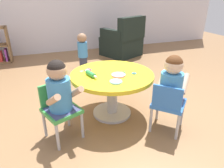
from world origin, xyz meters
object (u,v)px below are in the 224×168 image
at_px(child_chair_left, 60,109).
at_px(armchair_dark, 123,42).
at_px(rolling_pin, 91,74).
at_px(craft_table, 112,83).
at_px(child_chair_right, 168,104).
at_px(seated_child_right, 172,81).
at_px(craft_scissors, 87,70).
at_px(seated_child_left, 59,88).
at_px(toddler_standing, 83,51).

bearing_deg(child_chair_left, armchair_dark, 55.28).
height_order(child_chair_left, rolling_pin, rolling_pin).
bearing_deg(craft_table, child_chair_right, -49.72).
height_order(seated_child_right, craft_scissors, seated_child_right).
bearing_deg(child_chair_right, craft_table, 130.28).
bearing_deg(child_chair_right, seated_child_left, 166.29).
relative_size(child_chair_left, seated_child_right, 1.05).
bearing_deg(child_chair_left, rolling_pin, 29.01).
height_order(child_chair_left, craft_scissors, child_chair_left).
distance_m(craft_table, child_chair_left, 0.63).
bearing_deg(seated_child_right, child_chair_right, -136.55).
relative_size(child_chair_right, toddler_standing, 0.80).
height_order(armchair_dark, toddler_standing, armchair_dark).
distance_m(child_chair_left, toddler_standing, 1.80).
height_order(child_chair_right, craft_scissors, child_chair_right).
bearing_deg(craft_table, armchair_dark, 64.31).
bearing_deg(rolling_pin, child_chair_right, -36.84).
bearing_deg(armchair_dark, child_chair_right, -103.44).
xyz_separation_m(toddler_standing, rolling_pin, (-0.23, -1.50, 0.17)).
distance_m(seated_child_left, rolling_pin, 0.42).
bearing_deg(child_chair_left, toddler_standing, 70.63).
bearing_deg(child_chair_right, seated_child_right, 43.45).
bearing_deg(seated_child_left, toddler_standing, 71.45).
bearing_deg(child_chair_right, rolling_pin, 143.16).
relative_size(child_chair_right, seated_child_right, 1.05).
height_order(toddler_standing, craft_scissors, toddler_standing).
distance_m(seated_child_left, armchair_dark, 2.89).
relative_size(toddler_standing, craft_scissors, 4.74).
bearing_deg(toddler_standing, rolling_pin, -98.91).
distance_m(seated_child_left, child_chair_right, 1.04).
xyz_separation_m(child_chair_left, toddler_standing, (0.60, 1.70, 0.05)).
xyz_separation_m(child_chair_left, rolling_pin, (0.36, 0.20, 0.22)).
height_order(child_chair_right, rolling_pin, rolling_pin).
bearing_deg(seated_child_left, child_chair_right, -13.71).
relative_size(craft_table, craft_scissors, 6.31).
bearing_deg(rolling_pin, craft_scissors, 88.20).
xyz_separation_m(seated_child_right, armchair_dark, (0.60, 2.60, -0.22)).
height_order(child_chair_left, seated_child_right, seated_child_right).
distance_m(craft_table, armchair_dark, 2.39).
bearing_deg(craft_scissors, seated_child_right, -43.83).
distance_m(seated_child_right, armchair_dark, 2.68).
height_order(seated_child_right, rolling_pin, seated_child_right).
xyz_separation_m(child_chair_left, craft_scissors, (0.37, 0.39, 0.20)).
height_order(rolling_pin, craft_scissors, rolling_pin).
distance_m(rolling_pin, craft_scissors, 0.19).
xyz_separation_m(child_chair_left, seated_child_right, (1.03, -0.25, 0.23)).
bearing_deg(armchair_dark, child_chair_left, -124.72).
xyz_separation_m(seated_child_left, child_chair_right, (0.99, -0.24, -0.23)).
relative_size(armchair_dark, craft_scissors, 6.69).
xyz_separation_m(toddler_standing, craft_scissors, (-0.23, -1.31, 0.15)).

